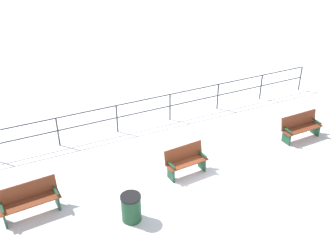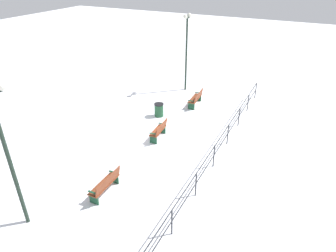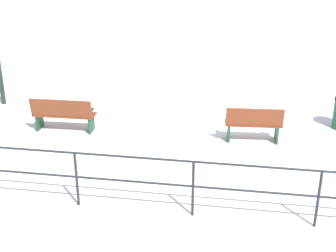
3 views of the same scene
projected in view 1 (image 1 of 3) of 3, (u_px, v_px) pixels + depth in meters
name	position (u px, v px, depth m)	size (l,w,h in m)	color
ground_plane	(185.00, 172.00, 13.00)	(80.00, 80.00, 0.00)	white
bench_nearest	(29.00, 200.00, 11.07)	(0.64, 1.68, 0.94)	brown
bench_second	(186.00, 160.00, 12.72)	(0.59, 1.39, 0.94)	brown
bench_third	(301.00, 126.00, 14.60)	(0.55, 1.60, 0.92)	brown
waterfront_railing	(144.00, 108.00, 15.22)	(0.05, 15.32, 1.13)	#26282D
trash_bin	(131.00, 208.00, 10.91)	(0.56, 0.56, 0.81)	#1E4C2D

